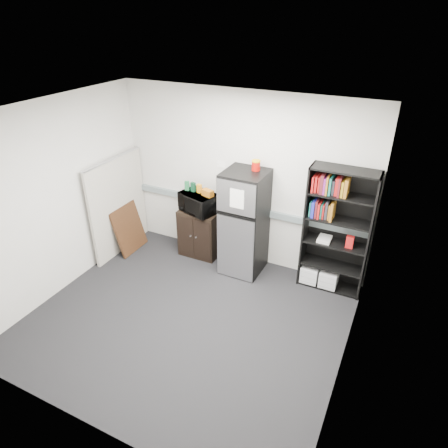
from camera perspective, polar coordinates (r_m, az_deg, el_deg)
name	(u,v)px	position (r m, az deg, el deg)	size (l,w,h in m)	color
floor	(187,319)	(5.51, -5.28, -13.38)	(4.00, 4.00, 0.00)	black
wall_back	(242,180)	(6.11, 2.57, 6.25)	(4.00, 0.02, 2.70)	silver
wall_right	(357,276)	(4.16, 18.42, -7.01)	(0.02, 3.50, 2.70)	silver
wall_left	(57,200)	(5.93, -22.79, 3.19)	(0.02, 3.50, 2.70)	silver
ceiling	(175,116)	(4.22, -6.96, 15.07)	(4.00, 3.50, 0.02)	white
electrical_raceway	(240,208)	(6.27, 2.37, 2.35)	(3.92, 0.05, 0.10)	slate
wall_note	(221,165)	(6.17, -0.42, 8.49)	(0.14, 0.00, 0.10)	white
bookshelf	(336,228)	(5.74, 15.65, -0.62)	(0.90, 0.34, 1.85)	black
cubicle_partition	(119,206)	(6.76, -14.84, 2.56)	(0.06, 1.30, 1.62)	#9B978A
cabinet	(200,233)	(6.58, -3.48, -1.26)	(0.64, 0.43, 0.80)	black
microwave	(198,203)	(6.31, -3.69, 3.07)	(0.57, 0.39, 0.32)	black
snack_box_a	(187,186)	(6.34, -5.30, 5.46)	(0.07, 0.05, 0.15)	#1A5C32
snack_box_b	(193,187)	(6.29, -4.43, 5.29)	(0.07, 0.05, 0.15)	#0C3620
snack_box_c	(199,189)	(6.24, -3.55, 5.08)	(0.07, 0.05, 0.14)	orange
snack_bag	(208,193)	(6.13, -2.35, 4.47)	(0.18, 0.10, 0.10)	#B86312
refrigerator	(244,223)	(6.00, 2.86, 0.14)	(0.62, 0.64, 1.63)	black
coffee_can	(256,165)	(5.70, 4.59, 8.46)	(0.12, 0.12, 0.17)	#A80F07
framed_poster	(129,228)	(6.88, -13.42, -0.60)	(0.24, 0.63, 0.79)	black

